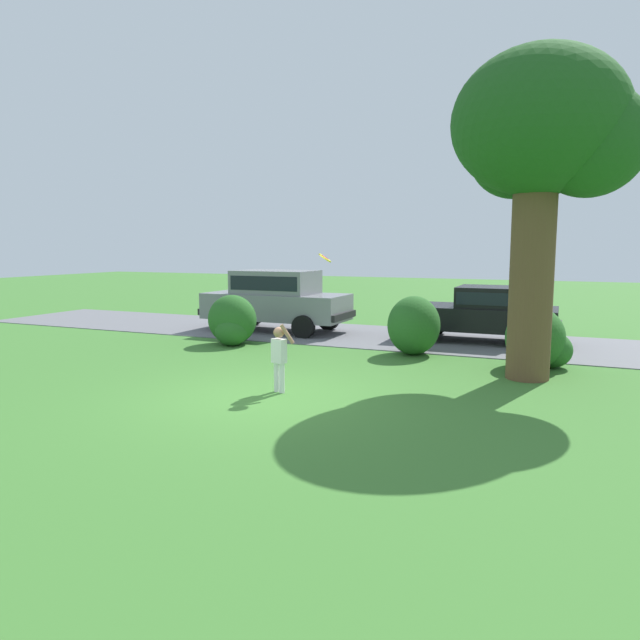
{
  "coord_description": "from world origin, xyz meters",
  "views": [
    {
      "loc": [
        4.86,
        -8.74,
        2.65
      ],
      "look_at": [
        0.05,
        2.43,
        1.1
      ],
      "focal_mm": 32.33,
      "sensor_mm": 36.0,
      "label": 1
    }
  ],
  "objects_px": {
    "parked_sedan": "(481,312)",
    "child_thrower": "(279,354)",
    "oak_tree_large": "(544,139)",
    "parked_suv": "(276,297)",
    "frisbee": "(325,258)"
  },
  "relations": [
    {
      "from": "child_thrower",
      "to": "frisbee",
      "type": "bearing_deg",
      "value": 61.62
    },
    {
      "from": "parked_sedan",
      "to": "frisbee",
      "type": "xyz_separation_m",
      "value": [
        -2.07,
        -6.34,
        1.59
      ]
    },
    {
      "from": "oak_tree_large",
      "to": "parked_suv",
      "type": "xyz_separation_m",
      "value": [
        -7.82,
        3.7,
        -3.64
      ]
    },
    {
      "from": "parked_suv",
      "to": "parked_sedan",
      "type": "bearing_deg",
      "value": 4.46
    },
    {
      "from": "child_thrower",
      "to": "parked_sedan",
      "type": "bearing_deg",
      "value": 70.53
    },
    {
      "from": "parked_sedan",
      "to": "parked_suv",
      "type": "bearing_deg",
      "value": -175.54
    },
    {
      "from": "parked_sedan",
      "to": "frisbee",
      "type": "bearing_deg",
      "value": -108.06
    },
    {
      "from": "oak_tree_large",
      "to": "child_thrower",
      "type": "distance_m",
      "value": 6.57
    },
    {
      "from": "parked_suv",
      "to": "frisbee",
      "type": "xyz_separation_m",
      "value": [
        4.13,
        -5.85,
        1.36
      ]
    },
    {
      "from": "frisbee",
      "to": "parked_suv",
      "type": "bearing_deg",
      "value": 125.19
    },
    {
      "from": "parked_sedan",
      "to": "parked_suv",
      "type": "relative_size",
      "value": 0.94
    },
    {
      "from": "oak_tree_large",
      "to": "parked_suv",
      "type": "distance_m",
      "value": 9.39
    },
    {
      "from": "parked_sedan",
      "to": "child_thrower",
      "type": "xyz_separation_m",
      "value": [
        -2.57,
        -7.27,
        -0.13
      ]
    },
    {
      "from": "oak_tree_large",
      "to": "child_thrower",
      "type": "xyz_separation_m",
      "value": [
        -4.2,
        -3.09,
        -4.0
      ]
    },
    {
      "from": "parked_sedan",
      "to": "oak_tree_large",
      "type": "bearing_deg",
      "value": -68.8
    }
  ]
}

